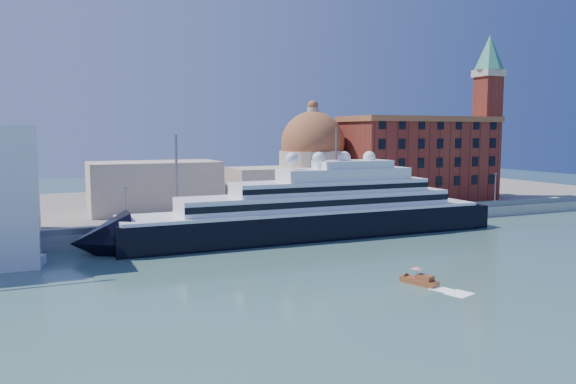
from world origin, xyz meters
name	(u,v)px	position (x,y,z in m)	size (l,w,h in m)	color
ground	(347,264)	(0.00, 0.00, 0.00)	(400.00, 400.00, 0.00)	#355C57
quay	(269,224)	(0.00, 34.00, 1.25)	(180.00, 10.00, 2.50)	gray
land	(216,203)	(0.00, 75.00, 1.00)	(260.00, 72.00, 2.00)	slate
quay_fence	(277,219)	(0.00, 29.50, 3.10)	(180.00, 0.10, 1.20)	slate
superyacht	(299,216)	(2.04, 23.00, 4.43)	(85.83, 11.90, 25.65)	black
service_barge	(2,261)	(-50.54, 19.84, 0.82)	(13.33, 8.21, 2.85)	white
water_taxi	(420,280)	(3.16, -14.84, 0.61)	(3.40, 5.66, 2.55)	maroon
warehouse	(419,158)	(52.00, 52.00, 13.79)	(43.00, 19.00, 23.25)	maroon
campanile	(488,106)	(76.00, 52.00, 28.76)	(8.40, 8.40, 47.00)	maroon
church	(258,172)	(6.39, 57.72, 10.91)	(66.00, 18.00, 25.50)	beige
lamp_posts	(214,188)	(-12.67, 32.27, 9.84)	(120.80, 2.40, 18.00)	slate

